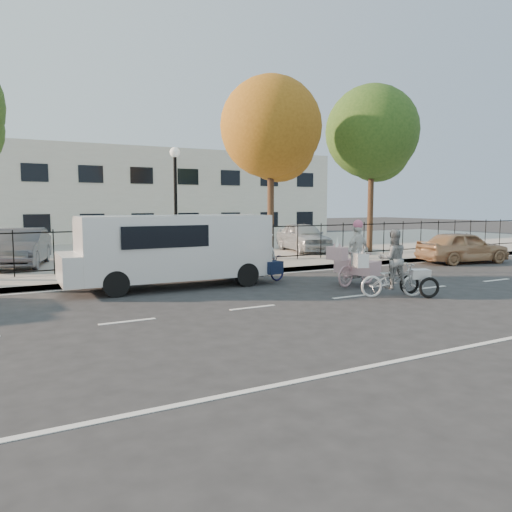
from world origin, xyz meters
TOP-DOWN VIEW (x-y plane):
  - ground at (0.00, 0.00)m, footprint 120.00×120.00m
  - road_markings at (0.00, 0.00)m, footprint 60.00×9.52m
  - curb at (0.00, 5.05)m, footprint 60.00×0.10m
  - sidewalk at (0.00, 6.10)m, footprint 60.00×2.20m
  - parking_lot at (0.00, 15.00)m, footprint 60.00×15.60m
  - iron_fence at (0.00, 7.20)m, footprint 58.00×0.06m
  - building at (0.00, 25.00)m, footprint 34.00×10.00m
  - lamppost at (0.50, 6.80)m, footprint 0.36×0.36m
  - street_sign at (-1.85, 6.80)m, footprint 0.85×0.06m
  - zebra_trike at (3.95, -0.54)m, footprint 2.08×1.42m
  - unicorn_bike at (4.28, 1.34)m, footprint 2.04×1.45m
  - bull_bike at (2.09, 3.19)m, footprint 1.89×1.32m
  - white_van at (-0.72, 3.80)m, footprint 6.07×2.20m
  - gold_sedan at (12.03, 3.80)m, footprint 4.15×2.20m
  - lot_car_c at (-4.39, 10.16)m, footprint 2.49×4.53m
  - lot_car_d at (8.21, 10.07)m, footprint 2.48×4.42m
  - tree_mid at (5.28, 8.06)m, footprint 4.25×4.25m
  - tree_east at (10.96, 8.26)m, footprint 4.41×4.41m

SIDE VIEW (x-z plane):
  - ground at x=0.00m, z-range 0.00..0.00m
  - road_markings at x=0.00m, z-range 0.00..0.01m
  - curb at x=0.00m, z-range 0.00..0.15m
  - sidewalk at x=0.00m, z-range 0.00..0.15m
  - parking_lot at x=0.00m, z-range 0.00..0.15m
  - gold_sedan at x=12.03m, z-range 0.00..1.35m
  - bull_bike at x=2.09m, z-range -0.17..1.54m
  - zebra_trike at x=3.95m, z-range -0.21..1.60m
  - unicorn_bike at x=4.28m, z-range -0.26..1.75m
  - lot_car_c at x=-4.39m, z-range 0.15..1.56m
  - lot_car_d at x=8.21m, z-range 0.15..1.57m
  - iron_fence at x=0.00m, z-range 0.15..1.65m
  - white_van at x=-0.72m, z-range 0.11..2.25m
  - street_sign at x=-1.85m, z-range 0.52..2.32m
  - building at x=0.00m, z-range 0.00..6.00m
  - lamppost at x=0.50m, z-range 0.95..5.28m
  - tree_mid at x=5.28m, z-range 1.56..9.36m
  - tree_east at x=10.96m, z-range 1.62..9.71m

